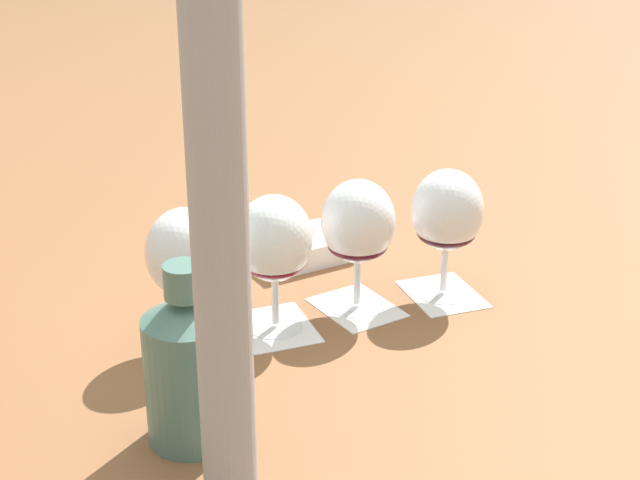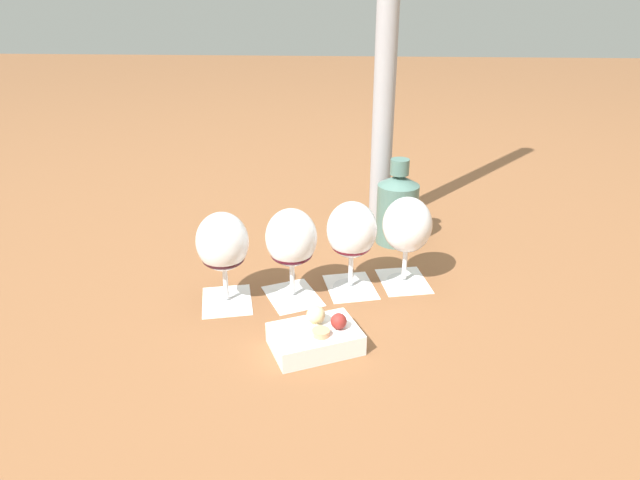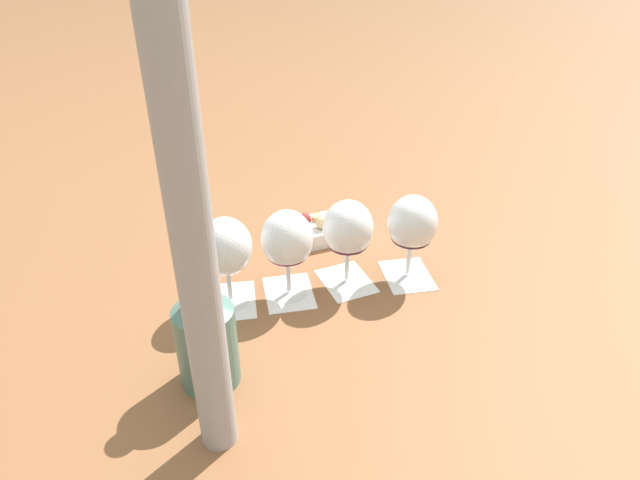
# 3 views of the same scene
# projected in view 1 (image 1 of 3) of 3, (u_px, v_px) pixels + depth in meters

# --- Properties ---
(ground_plane) EXTENTS (8.00, 8.00, 0.00)m
(ground_plane) POSITION_uv_depth(u_px,v_px,m) (317.00, 317.00, 1.26)
(ground_plane) COLOR brown
(tasting_card_0) EXTENTS (0.11, 0.13, 0.00)m
(tasting_card_0) POSITION_uv_depth(u_px,v_px,m) (191.00, 344.00, 1.20)
(tasting_card_0) COLOR white
(tasting_card_0) RESTS_ON ground_plane
(tasting_card_1) EXTENTS (0.12, 0.13, 0.00)m
(tasting_card_1) POSITION_uv_depth(u_px,v_px,m) (276.00, 327.00, 1.24)
(tasting_card_1) COLOR white
(tasting_card_1) RESTS_ON ground_plane
(tasting_card_2) EXTENTS (0.13, 0.14, 0.00)m
(tasting_card_2) POSITION_uv_depth(u_px,v_px,m) (357.00, 307.00, 1.29)
(tasting_card_2) COLOR white
(tasting_card_2) RESTS_ON ground_plane
(tasting_card_3) EXTENTS (0.11, 0.13, 0.00)m
(tasting_card_3) POSITION_uv_depth(u_px,v_px,m) (443.00, 294.00, 1.32)
(tasting_card_3) COLOR white
(tasting_card_3) RESTS_ON ground_plane
(wine_glass_0) EXTENTS (0.10, 0.10, 0.18)m
(wine_glass_0) POSITION_uv_depth(u_px,v_px,m) (186.00, 259.00, 1.15)
(wine_glass_0) COLOR white
(wine_glass_0) RESTS_ON tasting_card_0
(wine_glass_1) EXTENTS (0.10, 0.10, 0.18)m
(wine_glass_1) POSITION_uv_depth(u_px,v_px,m) (274.00, 244.00, 1.19)
(wine_glass_1) COLOR white
(wine_glass_1) RESTS_ON tasting_card_1
(wine_glass_2) EXTENTS (0.10, 0.10, 0.18)m
(wine_glass_2) POSITION_uv_depth(u_px,v_px,m) (358.00, 227.00, 1.24)
(wine_glass_2) COLOR white
(wine_glass_2) RESTS_ON tasting_card_2
(wine_glass_3) EXTENTS (0.10, 0.10, 0.18)m
(wine_glass_3) POSITION_uv_depth(u_px,v_px,m) (447.00, 215.00, 1.28)
(wine_glass_3) COLOR white
(wine_glass_3) RESTS_ON tasting_card_3
(ceramic_vase) EXTENTS (0.09, 0.09, 0.20)m
(ceramic_vase) POSITION_uv_depth(u_px,v_px,m) (190.00, 365.00, 0.99)
(ceramic_vase) COLOR #4C7066
(ceramic_vase) RESTS_ON ground_plane
(snack_dish) EXTENTS (0.17, 0.14, 0.07)m
(snack_dish) POSITION_uv_depth(u_px,v_px,m) (303.00, 245.00, 1.42)
(snack_dish) COLOR white
(snack_dish) RESTS_ON ground_plane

